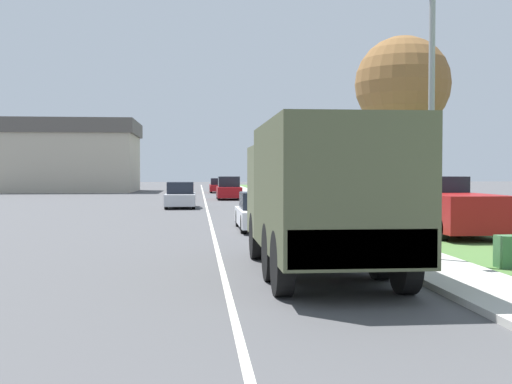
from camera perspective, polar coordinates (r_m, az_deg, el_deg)
name	(u,v)px	position (r m, az deg, el deg)	size (l,w,h in m)	color
ground_plane	(206,204)	(41.20, -4.47, -1.10)	(180.00, 180.00, 0.00)	#4C4C4F
lane_centre_stripe	(206,204)	(41.20, -4.47, -1.10)	(0.12, 120.00, 0.00)	silver
sidewalk_right	(276,203)	(41.50, 1.75, -0.99)	(1.80, 120.00, 0.12)	beige
grass_strip_right	(342,204)	(42.26, 7.68, -1.02)	(7.00, 120.00, 0.02)	#4C7538
military_truck	(321,191)	(13.02, 5.77, 0.05)	(2.43, 6.96, 3.03)	#606647
car_nearest_ahead	(263,212)	(23.19, 0.67, -1.83)	(1.84, 4.34, 1.35)	silver
car_second_ahead	(180,196)	(37.25, -6.73, -0.38)	(1.70, 4.16, 1.50)	#B7BABF
car_third_ahead	(229,189)	(48.20, -2.43, 0.24)	(1.77, 4.13, 1.73)	maroon
car_fourth_ahead	(219,186)	(63.73, -3.34, 0.52)	(1.79, 4.22, 1.44)	maroon
pickup_truck	(445,207)	(22.31, 16.48, -1.26)	(2.06, 5.50, 1.91)	maroon
lamp_post	(422,95)	(15.07, 14.50, 8.37)	(1.69, 0.24, 6.13)	gray
tree_mid_right	(403,85)	(27.69, 12.91, 9.28)	(3.95, 3.95, 7.70)	brown
tree_far_right	(331,139)	(43.69, 6.65, 4.70)	(2.69, 2.69, 5.70)	brown
utility_box	(510,252)	(14.94, 21.64, -4.95)	(0.55, 0.45, 0.70)	#3D7042
building_distant	(67,156)	(69.79, -16.49, 3.08)	(14.74, 11.47, 7.33)	#B2A893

